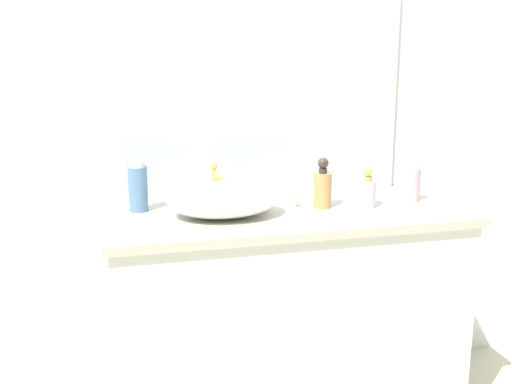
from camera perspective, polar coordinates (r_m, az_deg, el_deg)
name	(u,v)px	position (r m, az deg, el deg)	size (l,w,h in m)	color
bathroom_wall_rear	(258,78)	(2.44, 0.21, 10.74)	(6.00, 0.06, 2.60)	silver
vanity_counter	(284,316)	(2.34, 2.70, -11.63)	(1.31, 0.57, 0.84)	white
wall_mirror_panel	(266,74)	(2.41, 0.92, 11.10)	(1.12, 0.01, 0.96)	#B2BCC6
sink_basin	(224,199)	(2.11, -3.06, -0.70)	(0.40, 0.29, 0.12)	white
faucet	(215,180)	(2.26, -3.85, 1.12)	(0.03, 0.15, 0.16)	gold
soap_dispenser	(323,187)	(2.24, 6.31, 0.46)	(0.07, 0.07, 0.19)	#B0844B
lotion_bottle	(367,191)	(2.27, 10.49, 0.07)	(0.06, 0.06, 0.15)	silver
perfume_bottle	(138,188)	(2.21, -11.08, 0.41)	(0.07, 0.07, 0.18)	#50739A
spray_can	(414,184)	(2.40, 14.67, 0.76)	(0.05, 0.05, 0.15)	#D497A4
candle_jar	(291,201)	(2.25, 3.32, -0.85)	(0.05, 0.05, 0.05)	silver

